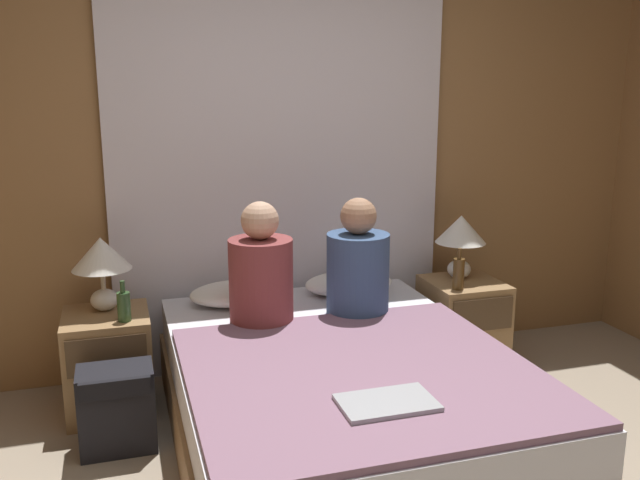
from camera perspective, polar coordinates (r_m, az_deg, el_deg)
The scene contains 16 objects.
wall_back at distance 4.02m, azimuth -3.48°, elevation 6.88°, with size 4.88×0.06×2.50m.
curtain_panel at distance 3.97m, azimuth -3.24°, elevation 5.23°, with size 2.17×0.02×2.29m.
bed at distance 3.23m, azimuth 1.62°, elevation -13.32°, with size 1.49×2.04×0.49m.
nightstand_left at distance 3.73m, azimuth -17.36°, elevation -9.82°, with size 0.43×0.46×0.53m.
nightstand_right at distance 4.21m, azimuth 11.91°, elevation -6.85°, with size 0.43×0.46×0.53m.
lamp_left at distance 3.64m, azimuth -17.93°, elevation -1.57°, with size 0.30×0.30×0.39m.
lamp_right at distance 4.13m, azimuth 11.76°, elevation 0.48°, with size 0.30×0.30×0.39m.
pillow_left at distance 3.78m, azimuth -7.01°, elevation -4.46°, with size 0.52×0.35×0.12m.
pillow_right at distance 3.93m, azimuth 2.45°, elevation -3.66°, with size 0.52×0.35×0.12m.
blanket_on_bed at distance 2.88m, azimuth 3.53°, elevation -11.06°, with size 1.43×1.40×0.03m.
person_left_in_bed at distance 3.39m, azimuth -4.99°, elevation -2.92°, with size 0.32×0.32×0.63m.
person_right_in_bed at distance 3.53m, azimuth 3.20°, elevation -2.32°, with size 0.33×0.33×0.62m.
beer_bottle_on_left_stand at distance 3.49m, azimuth -16.19°, elevation -5.34°, with size 0.06×0.06×0.21m.
beer_bottle_on_right_stand at distance 3.95m, azimuth 11.59°, elevation -2.75°, with size 0.07×0.07×0.24m.
laptop_on_bed at distance 2.58m, azimuth 5.65°, elevation -13.48°, with size 0.36×0.22×0.02m.
backpack_on_floor at distance 3.37m, azimuth -16.74°, elevation -13.08°, with size 0.34×0.26×0.40m.
Camera 1 is at (-0.93, -1.91, 1.67)m, focal length 38.00 mm.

